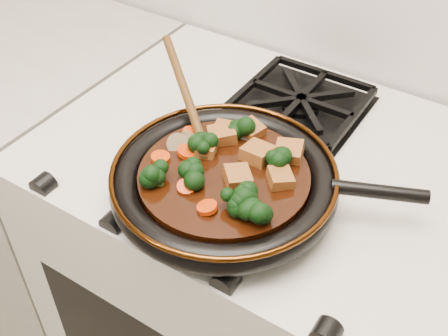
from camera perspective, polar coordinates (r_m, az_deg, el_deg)
The scene contains 30 objects.
stove at distance 1.32m, azimuth 3.11°, elevation -13.15°, with size 0.76×0.60×0.90m, color beige.
burner_grate_front at distance 0.89m, azimuth -0.39°, elevation -2.14°, with size 0.23×0.23×0.03m, color black, non-canonical shape.
burner_grate_back at distance 1.08m, azimuth 7.81°, elevation 6.59°, with size 0.23×0.23×0.03m, color black, non-canonical shape.
skillet at distance 0.86m, azimuth 0.14°, elevation -1.32°, with size 0.46×0.35×0.05m.
braising_sauce at distance 0.85m, azimuth 0.00°, elevation -1.05°, with size 0.26×0.26×0.02m, color black.
tofu_cube_0 at distance 0.88m, azimuth 6.62°, elevation 1.61°, with size 0.04×0.04×0.02m, color brown.
tofu_cube_1 at distance 0.92m, azimuth 2.79°, elevation 3.90°, with size 0.04×0.03×0.02m, color brown.
tofu_cube_2 at distance 0.83m, azimuth 1.39°, elevation -0.98°, with size 0.04×0.04×0.02m, color brown.
tofu_cube_3 at distance 0.83m, azimuth 5.73°, elevation -1.07°, with size 0.04×0.03×0.02m, color brown.
tofu_cube_4 at distance 0.87m, azimuth 3.42°, elevation 1.49°, with size 0.04×0.04×0.02m, color brown.
tofu_cube_5 at distance 0.90m, azimuth -0.18°, elevation 3.33°, with size 0.04×0.04×0.02m, color brown.
tofu_cube_6 at distance 0.88m, azimuth -1.78°, elevation 1.95°, with size 0.03×0.03×0.02m, color brown.
tofu_cube_7 at distance 0.92m, azimuth 0.11°, elevation 3.84°, with size 0.03×0.04×0.02m, color brown.
broccoli_floret_0 at distance 0.86m, azimuth 5.03°, elevation 0.85°, with size 0.06×0.06×0.05m, color black, non-canonical shape.
broccoli_floret_1 at distance 0.79m, azimuth 1.63°, elevation -2.99°, with size 0.06×0.06×0.06m, color black, non-canonical shape.
broccoli_floret_2 at distance 0.88m, azimuth -2.42°, elevation 2.07°, with size 0.06×0.06×0.05m, color black, non-canonical shape.
broccoli_floret_3 at distance 0.78m, azimuth 2.14°, elevation -4.12°, with size 0.06×0.06×0.05m, color black, non-canonical shape.
broccoli_floret_4 at distance 0.91m, azimuth 1.90°, elevation 3.82°, with size 0.06×0.06×0.05m, color black, non-canonical shape.
broccoli_floret_5 at distance 0.77m, azimuth 3.26°, elevation -4.84°, with size 0.06×0.06×0.05m, color black, non-canonical shape.
broccoli_floret_6 at distance 0.83m, azimuth -2.92°, elevation -0.78°, with size 0.06×0.06×0.05m, color black, non-canonical shape.
broccoli_floret_7 at distance 0.83m, azimuth -6.61°, elevation -1.12°, with size 0.06×0.06×0.05m, color black, non-canonical shape.
carrot_coin_0 at distance 0.87m, azimuth -6.47°, elevation 1.06°, with size 0.03×0.03×0.01m, color #C42F05.
carrot_coin_1 at distance 0.88m, azimuth -3.78°, elevation 1.67°, with size 0.03×0.03×0.01m, color #C42F05.
carrot_coin_2 at distance 0.79m, azimuth -1.71°, elevation -4.02°, with size 0.03×0.03×0.01m, color #C42F05.
carrot_coin_3 at distance 0.82m, azimuth -3.83°, elevation -1.93°, with size 0.03×0.03×0.01m, color #C42F05.
carrot_coin_4 at distance 0.91m, azimuth -3.43°, elevation 3.51°, with size 0.03×0.03×0.01m, color #C42F05.
mushroom_slice_0 at distance 0.91m, azimuth -3.16°, elevation 3.26°, with size 0.03×0.03×0.01m, color brown.
mushroom_slice_1 at distance 0.89m, azimuth -4.71°, elevation 2.46°, with size 0.04×0.04×0.01m, color brown.
mushroom_slice_2 at distance 0.91m, azimuth 2.03°, elevation 3.59°, with size 0.03×0.03×0.01m, color brown.
wooden_spoon at distance 0.92m, azimuth -3.22°, elevation 5.61°, with size 0.13×0.12×0.24m.
Camera 1 is at (0.35, 1.02, 1.53)m, focal length 45.00 mm.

